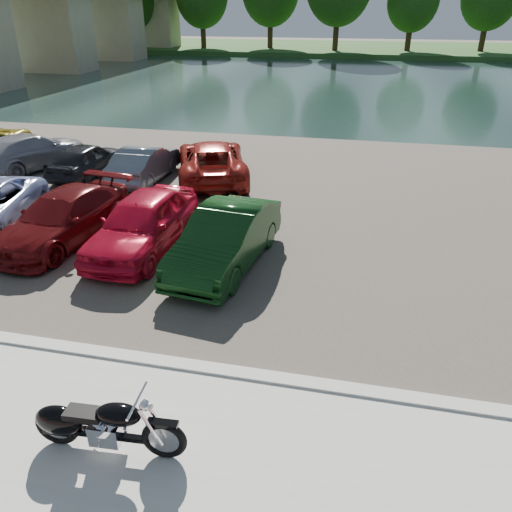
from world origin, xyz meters
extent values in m
plane|color=#595447|center=(0.00, 0.00, 0.00)|extent=(200.00, 200.00, 0.00)
cube|color=#B8B6AD|center=(0.00, 2.00, 0.07)|extent=(60.00, 0.30, 0.14)
cube|color=#48413A|center=(0.00, 11.00, 0.02)|extent=(60.00, 18.00, 0.04)
cube|color=#192E2B|center=(0.00, 40.00, 0.00)|extent=(120.00, 40.00, 0.00)
cube|color=#1E4518|center=(0.00, 72.00, 0.30)|extent=(120.00, 24.00, 0.60)
cube|color=tan|center=(-28.00, 42.00, 3.60)|extent=(6.00, 4.00, 7.20)
cube|color=tan|center=(-28.00, 54.00, 3.60)|extent=(6.00, 4.00, 7.20)
cube|color=tan|center=(-28.00, 66.00, 3.60)|extent=(6.00, 4.00, 7.20)
cylinder|color=#312111|center=(-30.00, 64.60, 2.85)|extent=(0.70, 0.70, 4.50)
cylinder|color=#312111|center=(-21.00, 66.00, 3.08)|extent=(0.70, 0.70, 4.95)
cylinder|color=#312111|center=(-12.00, 67.40, 3.30)|extent=(0.70, 0.70, 5.40)
cylinder|color=#312111|center=(-3.00, 64.60, 3.52)|extent=(0.70, 0.70, 5.85)
cylinder|color=#312111|center=(6.00, 66.00, 2.85)|extent=(0.70, 0.70, 4.50)
cylinder|color=#312111|center=(15.00, 67.40, 3.08)|extent=(0.70, 0.70, 4.95)
torus|color=black|center=(-0.35, -0.02, 0.44)|extent=(0.69, 0.16, 0.68)
torus|color=black|center=(-2.00, -0.12, 0.44)|extent=(0.69, 0.16, 0.68)
cylinder|color=#B2B2B7|center=(-0.35, -0.02, 0.44)|extent=(0.46, 0.09, 0.46)
cylinder|color=#B2B2B7|center=(-2.00, -0.12, 0.44)|extent=(0.46, 0.09, 0.46)
cylinder|color=silver|center=(-0.49, -0.13, 0.74)|extent=(0.33, 0.07, 0.63)
cylinder|color=silver|center=(-0.50, 0.07, 0.74)|extent=(0.33, 0.07, 0.63)
cylinder|color=silver|center=(-0.68, -0.04, 1.13)|extent=(0.08, 0.75, 0.04)
sphere|color=silver|center=(-0.58, -0.03, 1.05)|extent=(0.17, 0.17, 0.16)
sphere|color=silver|center=(-0.51, -0.03, 1.05)|extent=(0.12, 0.12, 0.11)
cube|color=black|center=(-0.35, -0.02, 0.75)|extent=(0.46, 0.17, 0.06)
cube|color=black|center=(-1.18, -0.07, 0.38)|extent=(1.20, 0.18, 0.08)
cube|color=silver|center=(-1.23, -0.07, 0.45)|extent=(0.47, 0.35, 0.34)
cylinder|color=silver|center=(-1.13, -0.07, 0.65)|extent=(0.26, 0.20, 0.27)
cylinder|color=silver|center=(-1.33, -0.08, 0.65)|extent=(0.26, 0.20, 0.27)
ellipsoid|color=black|center=(-1.00, -0.06, 0.82)|extent=(0.70, 0.40, 0.32)
cube|color=black|center=(-1.52, -0.09, 0.76)|extent=(0.57, 0.31, 0.10)
ellipsoid|color=black|center=(-1.95, -0.12, 0.56)|extent=(0.75, 0.38, 0.50)
cube|color=black|center=(-2.00, -0.12, 0.49)|extent=(0.41, 0.20, 0.30)
cylinder|color=silver|center=(-1.53, 0.07, 0.32)|extent=(1.10, 0.16, 0.09)
cylinder|color=silver|center=(-1.53, 0.07, 0.40)|extent=(1.10, 0.16, 0.09)
cylinder|color=#B2B2B7|center=(-1.31, -0.26, 0.23)|extent=(0.03, 0.14, 0.22)
imported|color=#5A0C0E|center=(-5.94, 6.55, 0.72)|extent=(2.51, 4.88, 1.35)
imported|color=#B70C26|center=(-3.54, 6.50, 0.80)|extent=(1.98, 4.55, 1.53)
imported|color=black|center=(-1.13, 6.09, 0.78)|extent=(2.09, 4.63, 1.47)
imported|color=gray|center=(-11.03, 12.47, 0.74)|extent=(3.39, 5.21, 1.40)
imported|color=black|center=(-8.35, 12.07, 0.68)|extent=(1.73, 3.83, 1.28)
imported|color=slate|center=(-5.92, 12.02, 0.70)|extent=(1.44, 4.00, 1.31)
imported|color=maroon|center=(-3.52, 12.68, 0.77)|extent=(4.04, 5.76, 1.46)
camera|label=1|loc=(2.06, -4.79, 6.03)|focal=35.00mm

